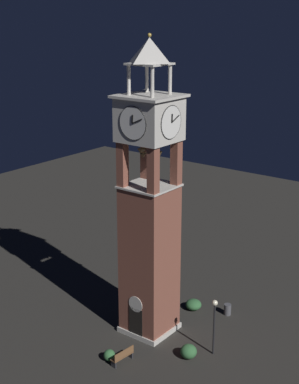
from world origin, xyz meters
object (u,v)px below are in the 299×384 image
object	(u,v)px
clock_tower	(149,217)
trash_bin	(227,309)
park_bench	(123,356)
lamp_post	(214,317)

from	to	relation	value
clock_tower	trash_bin	distance (m)	9.76
park_bench	clock_tower	bearing A→B (deg)	104.82
park_bench	trash_bin	distance (m)	9.35
clock_tower	trash_bin	xyz separation A→B (m)	(3.21, 4.99, -7.75)
lamp_post	trash_bin	bearing A→B (deg)	110.11
park_bench	trash_bin	size ratio (longest dim) A/B	2.04
lamp_post	trash_bin	distance (m)	5.63
lamp_post	trash_bin	world-z (taller)	lamp_post
clock_tower	park_bench	size ratio (longest dim) A/B	11.96
clock_tower	lamp_post	bearing A→B (deg)	1.57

